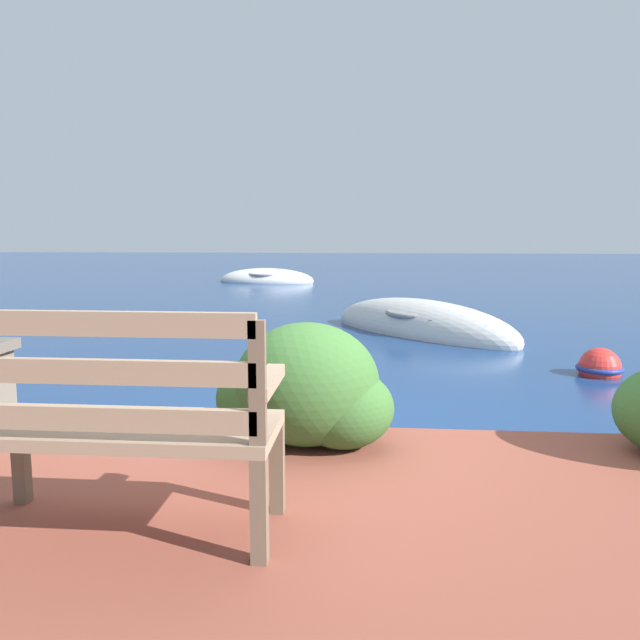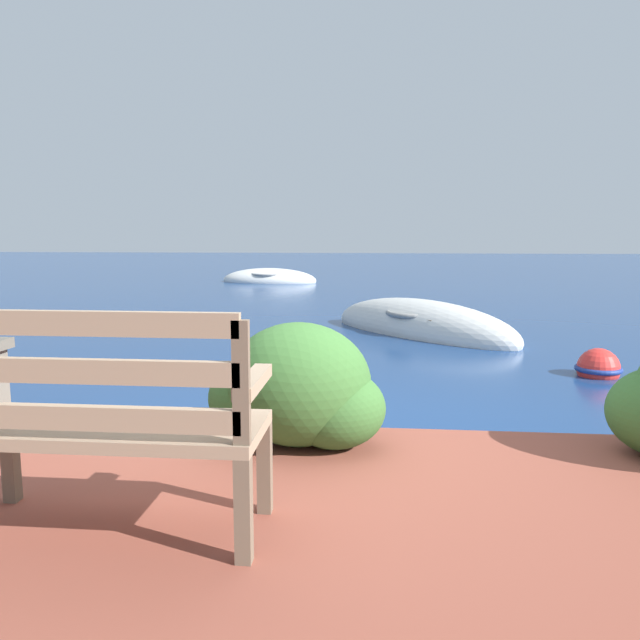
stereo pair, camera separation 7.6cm
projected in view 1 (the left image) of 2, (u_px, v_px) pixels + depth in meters
ground_plane at (320, 459)px, 3.94m from camera, size 80.00×80.00×0.00m
park_bench at (120, 419)px, 2.43m from camera, size 1.23×0.48×0.93m
hedge_clump_left at (304, 392)px, 3.55m from camera, size 1.03×0.74×0.70m
rowboat_nearest at (420, 328)px, 8.85m from camera, size 2.99×3.13×0.85m
rowboat_mid at (267, 280)px, 17.92m from camera, size 2.89×1.53×0.71m
mooring_buoy at (600, 368)px, 6.25m from camera, size 0.45×0.45×0.41m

